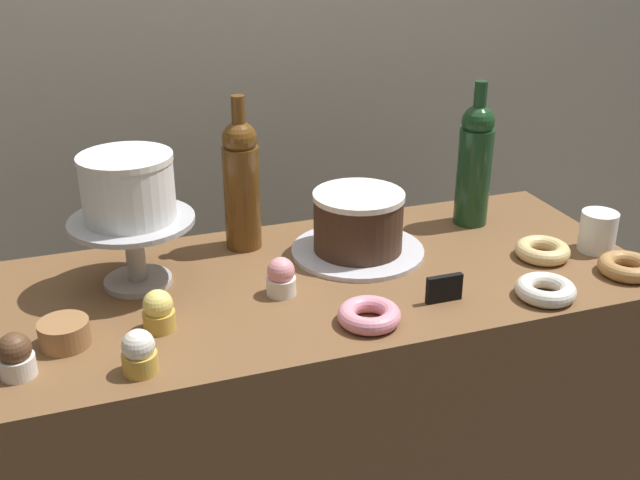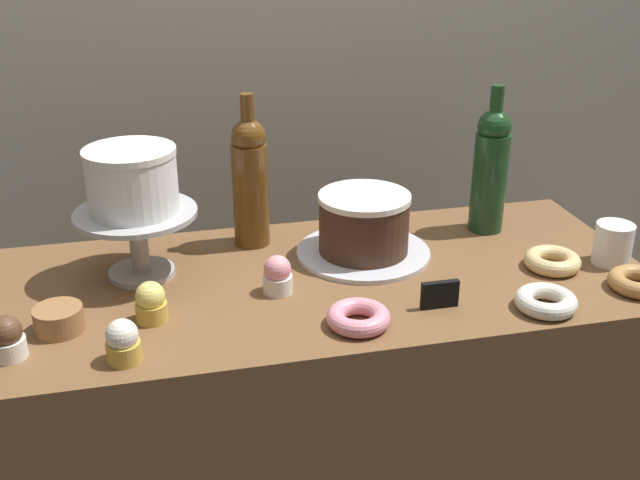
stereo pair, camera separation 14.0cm
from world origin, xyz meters
TOP-DOWN VIEW (x-y plane):
  - back_wall at (0.00, 0.86)m, footprint 6.00×0.05m
  - display_counter at (0.00, 0.00)m, footprint 1.30×0.56m
  - cake_stand_pedestal at (-0.34, 0.09)m, footprint 0.23×0.23m
  - white_layer_cake at (-0.34, 0.09)m, footprint 0.17×0.17m
  - silver_serving_platter at (0.11, 0.08)m, footprint 0.28×0.28m
  - chocolate_round_cake at (0.11, 0.08)m, footprint 0.19×0.19m
  - wine_bottle_green at (0.41, 0.15)m, footprint 0.08×0.08m
  - wine_bottle_amber at (-0.10, 0.19)m, footprint 0.08×0.08m
  - cupcake_vanilla at (-0.37, -0.22)m, footprint 0.06×0.06m
  - cupcake_strawberry at (-0.09, -0.04)m, footprint 0.06×0.06m
  - cupcake_chocolate at (-0.55, -0.16)m, footprint 0.06×0.06m
  - cupcake_lemon at (-0.33, -0.09)m, footprint 0.06×0.06m
  - donut_maple at (0.58, -0.19)m, footprint 0.11×0.11m
  - donut_glazed at (0.46, -0.07)m, footprint 0.11×0.11m
  - donut_pink at (0.02, -0.20)m, footprint 0.11×0.11m
  - donut_sugar at (0.37, -0.22)m, footprint 0.11×0.11m
  - cookie_stack at (-0.48, -0.09)m, footprint 0.08×0.08m
  - price_sign_chalkboard at (0.18, -0.17)m, footprint 0.07×0.01m
  - coffee_cup_ceramic at (0.59, -0.07)m, footprint 0.08×0.08m

SIDE VIEW (x-z plane):
  - display_counter at x=0.00m, z-range 0.00..0.94m
  - silver_serving_platter at x=0.11m, z-range 0.94..0.95m
  - donut_maple at x=0.58m, z-range 0.94..0.97m
  - donut_glazed at x=0.46m, z-range 0.94..0.97m
  - donut_pink at x=0.02m, z-range 0.94..0.97m
  - donut_sugar at x=0.37m, z-range 0.94..0.97m
  - cookie_stack at x=-0.48m, z-range 0.94..0.99m
  - price_sign_chalkboard at x=0.18m, z-range 0.94..0.99m
  - cupcake_vanilla at x=-0.37m, z-range 0.94..1.01m
  - cupcake_strawberry at x=-0.09m, z-range 0.94..1.01m
  - cupcake_chocolate at x=-0.55m, z-range 0.94..1.01m
  - cupcake_lemon at x=-0.33m, z-range 0.94..1.01m
  - coffee_cup_ceramic at x=0.59m, z-range 0.94..1.03m
  - chocolate_round_cake at x=0.11m, z-range 0.95..1.08m
  - cake_stand_pedestal at x=-0.34m, z-range 0.97..1.10m
  - wine_bottle_green at x=0.41m, z-range 0.92..1.25m
  - wine_bottle_amber at x=-0.10m, z-range 0.92..1.25m
  - white_layer_cake at x=-0.34m, z-range 1.08..1.20m
  - back_wall at x=0.00m, z-range 0.00..2.60m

